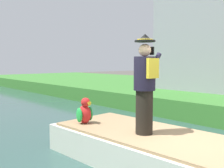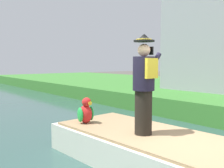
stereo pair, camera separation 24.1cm
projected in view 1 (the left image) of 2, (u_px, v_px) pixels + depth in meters
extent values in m
cube|color=silver|center=(149.00, 149.00, 5.00)|extent=(2.00, 4.28, 0.56)
cube|color=#997A56|center=(150.00, 134.00, 4.98)|extent=(1.84, 3.94, 0.05)
cylinder|color=black|center=(144.00, 112.00, 4.85)|extent=(0.32, 0.32, 0.82)
cylinder|color=black|center=(145.00, 73.00, 4.79)|extent=(0.40, 0.40, 0.62)
cube|color=gold|center=(153.00, 68.00, 4.64)|extent=(0.28, 0.06, 0.36)
sphere|color=#DBA884|center=(145.00, 50.00, 4.76)|extent=(0.23, 0.23, 0.23)
cylinder|color=black|center=(145.00, 41.00, 4.74)|extent=(0.38, 0.38, 0.03)
cone|color=black|center=(145.00, 37.00, 4.74)|extent=(0.26, 0.26, 0.12)
cylinder|color=gold|center=(145.00, 40.00, 4.74)|extent=(0.29, 0.29, 0.02)
cylinder|color=black|center=(154.00, 64.00, 4.90)|extent=(0.38, 0.09, 0.43)
cube|color=black|center=(152.00, 51.00, 4.80)|extent=(0.03, 0.08, 0.15)
ellipsoid|color=red|center=(85.00, 114.00, 5.70)|extent=(0.26, 0.32, 0.40)
sphere|color=red|center=(86.00, 102.00, 5.65)|extent=(0.20, 0.20, 0.20)
cone|color=yellow|center=(88.00, 103.00, 5.58)|extent=(0.09, 0.09, 0.09)
ellipsoid|color=green|center=(79.00, 115.00, 5.61)|extent=(0.08, 0.20, 0.32)
ellipsoid|color=green|center=(90.00, 113.00, 5.79)|extent=(0.08, 0.20, 0.32)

